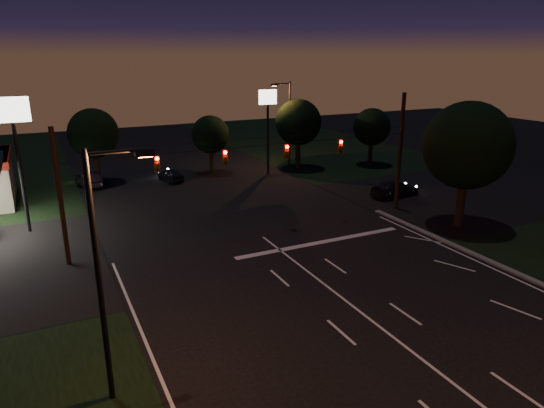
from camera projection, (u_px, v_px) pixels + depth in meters
ground at (404, 345)px, 20.33m from camera, size 140.00×140.00×0.00m
cross_street_right at (460, 194)px, 42.44m from camera, size 20.00×16.00×0.02m
stop_bar at (321, 242)px, 31.46m from camera, size 12.00×0.50×0.01m
utility_pole_right at (395, 209)px, 38.23m from camera, size 0.30×0.30×9.00m
utility_pole_left at (69, 264)px, 28.19m from camera, size 0.28×0.28×8.00m
signal_span at (256, 153)px, 31.55m from camera, size 24.00×0.40×1.56m
pole_sign_left_near at (14, 130)px, 31.30m from camera, size 2.20×0.30×9.10m
pole_sign_right at (268, 112)px, 47.59m from camera, size 1.80×0.30×8.40m
street_light_left at (105, 261)px, 15.80m from camera, size 2.20×0.35×9.00m
street_light_right_far at (287, 118)px, 50.96m from camera, size 2.20×0.35×9.00m
tree_right_near at (466, 146)px, 33.04m from camera, size 6.00×6.00×8.76m
tree_far_b at (93, 134)px, 44.93m from camera, size 4.60×4.60×6.98m
tree_far_c at (210, 135)px, 48.87m from camera, size 3.80×3.80×5.86m
tree_far_d at (298, 123)px, 50.67m from camera, size 4.80×4.80×7.30m
tree_far_e at (371, 127)px, 52.49m from camera, size 4.00×4.00×6.18m
car_oncoming_a at (171, 175)px, 46.55m from camera, size 1.99×3.78×1.23m
car_oncoming_b at (88, 179)px, 44.45m from camera, size 2.06×4.39×1.39m
car_cross at (395, 189)px, 41.43m from camera, size 4.88×2.49×1.36m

